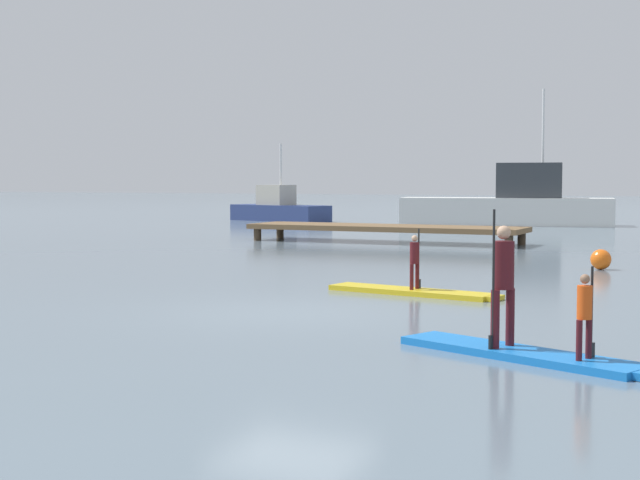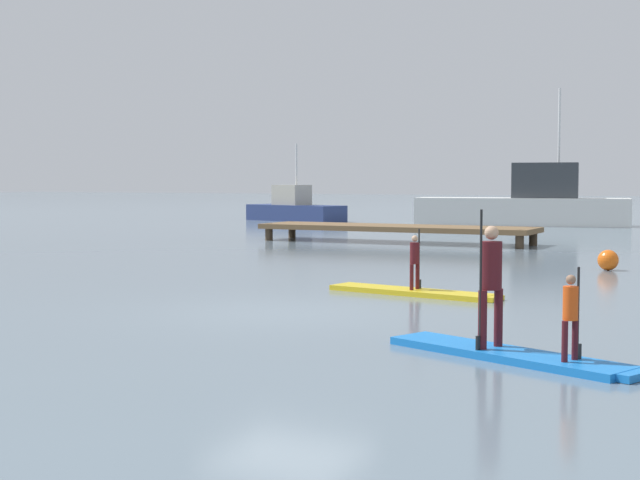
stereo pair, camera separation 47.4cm
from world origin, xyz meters
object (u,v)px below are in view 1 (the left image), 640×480
at_px(trawler_grey_distant, 279,209).
at_px(paddleboard_near, 414,292).
at_px(paddler_child_front, 585,312).
at_px(fishing_boat_white_large, 511,205).
at_px(paddler_child_solo, 415,259).
at_px(paddler_adult, 503,277).
at_px(mooring_buoy_mid, 601,259).
at_px(paddleboard_far, 524,354).

bearing_deg(trawler_grey_distant, paddleboard_near, -57.72).
height_order(paddler_child_front, fishing_boat_white_large, fishing_boat_white_large).
bearing_deg(paddler_child_solo, paddler_child_front, -54.55).
height_order(paddler_adult, paddler_child_front, paddler_adult).
bearing_deg(paddleboard_near, mooring_buoy_mid, 69.44).
distance_m(paddleboard_far, fishing_boat_white_large, 35.45).
bearing_deg(paddler_child_front, fishing_boat_white_large, 105.11).
relative_size(paddler_child_solo, trawler_grey_distant, 0.19).
bearing_deg(paddleboard_near, paddler_adult, -60.31).
xyz_separation_m(paddler_adult, paddler_child_front, (1.10, -0.41, -0.32)).
bearing_deg(paddler_adult, fishing_boat_white_large, 103.56).
xyz_separation_m(paddleboard_far, paddler_child_front, (0.79, -0.30, 0.62)).
relative_size(paddleboard_near, paddleboard_far, 1.04).
relative_size(paddleboard_near, trawler_grey_distant, 0.59).
distance_m(paddler_child_front, mooring_buoy_mid, 12.83).
xyz_separation_m(paddler_adult, mooring_buoy_mid, (-0.62, 12.30, -0.74)).
bearing_deg(paddler_child_solo, paddler_adult, -60.46).
distance_m(paddleboard_far, paddler_child_front, 1.05).
bearing_deg(trawler_grey_distant, paddler_adult, -58.14).
distance_m(paddler_child_front, fishing_boat_white_large, 35.93).
height_order(paddler_adult, mooring_buoy_mid, paddler_adult).
bearing_deg(mooring_buoy_mid, paddleboard_near, -110.56).
bearing_deg(fishing_boat_white_large, paddleboard_far, -76.00).
bearing_deg(paddler_child_front, paddler_child_solo, 125.45).
relative_size(paddleboard_near, mooring_buoy_mid, 7.11).
xyz_separation_m(paddleboard_near, paddler_child_solo, (0.01, 0.01, 0.65)).
bearing_deg(paddleboard_far, mooring_buoy_mid, 94.28).
xyz_separation_m(trawler_grey_distant, mooring_buoy_mid, (20.23, -21.26, -0.39)).
xyz_separation_m(paddleboard_near, mooring_buoy_mid, (2.53, 6.76, 0.21)).
distance_m(paddleboard_near, paddleboard_far, 6.63).
height_order(paddler_child_solo, trawler_grey_distant, trawler_grey_distant).
relative_size(paddler_child_solo, paddler_child_front, 1.07).
xyz_separation_m(paddler_child_solo, mooring_buoy_mid, (2.52, 6.75, -0.44)).
bearing_deg(trawler_grey_distant, paddleboard_far, -57.85).
bearing_deg(paddler_child_solo, paddleboard_far, -58.64).
relative_size(paddleboard_far, paddler_child_front, 3.16).
xyz_separation_m(paddler_child_solo, fishing_boat_white_large, (-5.12, 28.72, 0.31)).
height_order(fishing_boat_white_large, mooring_buoy_mid, fishing_boat_white_large).
relative_size(paddler_child_solo, fishing_boat_white_large, 0.11).
height_order(paddleboard_far, paddler_adult, paddler_adult).
relative_size(fishing_boat_white_large, trawler_grey_distant, 1.70).
distance_m(paddler_child_solo, mooring_buoy_mid, 7.22).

